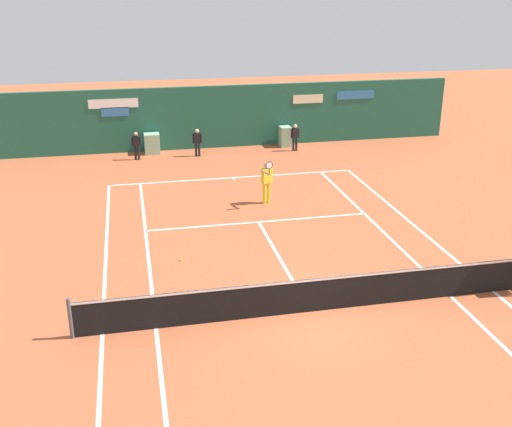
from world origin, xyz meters
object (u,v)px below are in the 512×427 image
object	(u,v)px
ball_kid_left_post	(295,136)
player_on_baseline	(267,179)
ball_kid_centre_post	(136,144)
tennis_ball_by_sideline	(181,260)
ball_kid_right_post	(197,141)

from	to	relation	value
ball_kid_left_post	player_on_baseline	bearing A→B (deg)	65.01
ball_kid_centre_post	tennis_ball_by_sideline	bearing A→B (deg)	101.92
player_on_baseline	ball_kid_centre_post	distance (m)	8.62
player_on_baseline	tennis_ball_by_sideline	xyz separation A→B (m)	(-3.74, -4.48, -0.93)
ball_kid_right_post	ball_kid_centre_post	size ratio (longest dim) A/B	1.00
player_on_baseline	ball_kid_right_post	distance (m)	7.43
tennis_ball_by_sideline	ball_kid_right_post	bearing A→B (deg)	80.63
ball_kid_centre_post	tennis_ball_by_sideline	distance (m)	11.75
player_on_baseline	ball_kid_left_post	size ratio (longest dim) A/B	1.37
player_on_baseline	tennis_ball_by_sideline	bearing A→B (deg)	31.40
player_on_baseline	tennis_ball_by_sideline	world-z (taller)	player_on_baseline
player_on_baseline	tennis_ball_by_sideline	distance (m)	5.91
ball_kid_right_post	ball_kid_left_post	xyz separation A→B (m)	(4.92, -0.00, 0.00)
ball_kid_left_post	tennis_ball_by_sideline	world-z (taller)	ball_kid_left_post
ball_kid_right_post	tennis_ball_by_sideline	size ratio (longest dim) A/B	19.87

